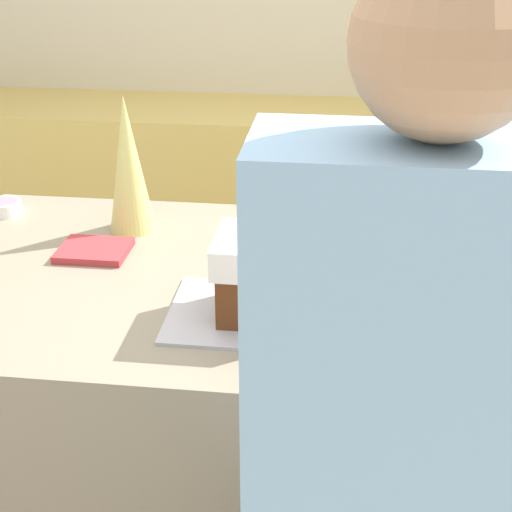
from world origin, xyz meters
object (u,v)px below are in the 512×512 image
Objects in this scene: candy_bowl_far_right at (4,207)px; candy_bowl_front_corner at (283,221)px; baking_tray at (262,314)px; mug at (426,295)px; cookbook at (94,250)px; decorative_tree at (128,164)px; gingerbread_house at (262,273)px; candy_bowl_near_tray_left at (454,233)px.

candy_bowl_far_right is 0.86m from candy_bowl_front_corner.
candy_bowl_far_right is at bearing 178.23° from candy_bowl_front_corner.
baking_tray is 0.38m from mug.
baking_tray is at bearing -29.12° from cookbook.
mug reaches higher than baking_tray.
baking_tray is 1.09× the size of decorative_tree.
decorative_tree is 3.28× the size of candy_bowl_front_corner.
gingerbread_house is 0.68× the size of decorative_tree.
mug reaches higher than candy_bowl_front_corner.
gingerbread_house is 0.57m from cookbook.
cookbook is (-0.49, -0.21, -0.02)m from candy_bowl_front_corner.
gingerbread_house is 3.42× the size of mug.
decorative_tree is 0.26m from cookbook.
mug is at bearing 10.90° from gingerbread_house.
candy_bowl_front_corner is 0.54m from cookbook.
decorative_tree is 2.12× the size of cookbook.
decorative_tree reaches higher than gingerbread_house.
candy_bowl_front_corner is at bearing 23.46° from cookbook.
baking_tray is at bearing -136.06° from candy_bowl_near_tray_left.
mug reaches higher than candy_bowl_near_tray_left.
gingerbread_house is (0.00, 0.00, 0.11)m from baking_tray.
candy_bowl_far_right is 1.33× the size of mug.
candy_bowl_front_corner reaches higher than baking_tray.
mug is (-0.12, -0.40, 0.02)m from candy_bowl_near_tray_left.
mug is at bearing -13.07° from cookbook.
gingerbread_house is 2.24× the size of candy_bowl_front_corner.
decorative_tree is 5.01× the size of mug.
candy_bowl_front_corner is 1.10× the size of candy_bowl_near_tray_left.
candy_bowl_front_corner is (0.43, 0.04, -0.17)m from decorative_tree.
candy_bowl_front_corner is at bearing -1.77° from candy_bowl_far_right.
gingerbread_house is 0.62m from decorative_tree.
decorative_tree is at bearing 133.68° from baking_tray.
candy_bowl_near_tray_left reaches higher than cookbook.
candy_bowl_front_corner is (0.01, 0.48, -0.08)m from gingerbread_house.
decorative_tree is at bearing 71.45° from cookbook.
candy_bowl_far_right is 1.34m from candy_bowl_near_tray_left.
candy_bowl_near_tray_left is 0.59× the size of cookbook.
mug is at bearing -19.81° from candy_bowl_far_right.
gingerbread_house is at bearing -90.70° from candy_bowl_front_corner.
baking_tray is 5.47× the size of mug.
candy_bowl_front_corner is at bearing 178.18° from candy_bowl_near_tray_left.
candy_bowl_far_right reaches higher than baking_tray.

